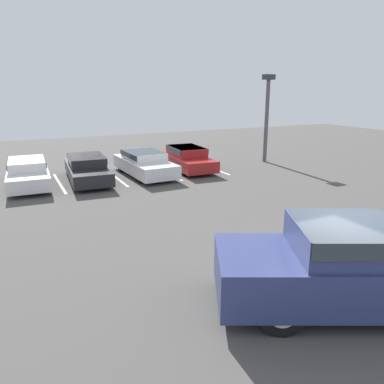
% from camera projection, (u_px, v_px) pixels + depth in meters
% --- Properties ---
extents(ground_plane, '(60.00, 60.00, 0.00)m').
position_uv_depth(ground_plane, '(331.00, 287.00, 8.47)').
color(ground_plane, '#4C4947').
extents(stall_stripe_b, '(0.12, 4.22, 0.01)m').
position_uv_depth(stall_stripe_b, '(60.00, 183.00, 17.72)').
color(stall_stripe_b, white).
rests_on(stall_stripe_b, ground_plane).
extents(stall_stripe_c, '(0.12, 4.22, 0.01)m').
position_uv_depth(stall_stripe_c, '(116.00, 177.00, 18.88)').
color(stall_stripe_c, white).
rests_on(stall_stripe_c, ground_plane).
extents(stall_stripe_d, '(0.12, 4.22, 0.01)m').
position_uv_depth(stall_stripe_d, '(166.00, 172.00, 20.04)').
color(stall_stripe_d, white).
rests_on(stall_stripe_d, ground_plane).
extents(stall_stripe_e, '(0.12, 4.22, 0.01)m').
position_uv_depth(stall_stripe_e, '(210.00, 168.00, 21.20)').
color(stall_stripe_e, white).
rests_on(stall_stripe_e, ground_plane).
extents(pickup_truck, '(5.96, 4.34, 1.83)m').
position_uv_depth(pickup_truck, '(358.00, 267.00, 7.48)').
color(pickup_truck, navy).
rests_on(pickup_truck, ground_plane).
extents(parked_sedan_a, '(1.94, 4.76, 1.22)m').
position_uv_depth(parked_sedan_a, '(28.00, 172.00, 17.14)').
color(parked_sedan_a, silver).
rests_on(parked_sedan_a, ground_plane).
extents(parked_sedan_b, '(2.07, 4.87, 1.23)m').
position_uv_depth(parked_sedan_b, '(87.00, 168.00, 18.03)').
color(parked_sedan_b, '#232326').
rests_on(parked_sedan_b, ground_plane).
extents(parked_sedan_c, '(2.03, 4.78, 1.23)m').
position_uv_depth(parked_sedan_c, '(144.00, 163.00, 19.18)').
color(parked_sedan_c, silver).
rests_on(parked_sedan_c, ground_plane).
extents(parked_sedan_d, '(2.02, 4.68, 1.25)m').
position_uv_depth(parked_sedan_d, '(187.00, 157.00, 20.59)').
color(parked_sedan_d, maroon).
rests_on(parked_sedan_d, ground_plane).
extents(light_post, '(0.70, 0.36, 5.12)m').
position_uv_depth(light_post, '(267.00, 112.00, 22.16)').
color(light_post, '#515156').
rests_on(light_post, ground_plane).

